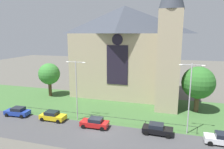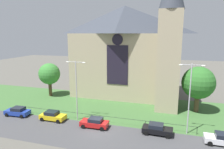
{
  "view_description": "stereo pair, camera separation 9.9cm",
  "coord_description": "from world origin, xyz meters",
  "px_view_note": "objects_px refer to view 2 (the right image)",
  "views": [
    {
      "loc": [
        9.83,
        -26.49,
        13.92
      ],
      "look_at": [
        -0.27,
        8.0,
        6.77
      ],
      "focal_mm": 32.86,
      "sensor_mm": 36.0,
      "label": 1
    },
    {
      "loc": [
        9.92,
        -26.46,
        13.92
      ],
      "look_at": [
        -0.27,
        8.0,
        6.77
      ],
      "focal_mm": 32.86,
      "sensor_mm": 36.0,
      "label": 2
    }
  ],
  "objects_px": {
    "streetlamp_far": "(190,91)",
    "parked_car_red": "(95,123)",
    "parked_car_blue": "(18,111)",
    "parked_car_black": "(157,129)",
    "parked_car_yellow": "(53,116)",
    "parked_car_white": "(222,139)",
    "tree_right_far": "(198,83)",
    "streetlamp_near": "(76,84)",
    "church_building": "(127,50)",
    "tree_left_far": "(49,74)"
  },
  "relations": [
    {
      "from": "parked_car_yellow",
      "to": "parked_car_white",
      "type": "relative_size",
      "value": 1.0
    },
    {
      "from": "streetlamp_near",
      "to": "parked_car_white",
      "type": "bearing_deg",
      "value": -4.99
    },
    {
      "from": "parked_car_blue",
      "to": "parked_car_red",
      "type": "height_order",
      "value": "same"
    },
    {
      "from": "parked_car_yellow",
      "to": "parked_car_red",
      "type": "relative_size",
      "value": 0.99
    },
    {
      "from": "streetlamp_near",
      "to": "parked_car_white",
      "type": "relative_size",
      "value": 2.32
    },
    {
      "from": "parked_car_yellow",
      "to": "streetlamp_far",
      "type": "bearing_deg",
      "value": 4.0
    },
    {
      "from": "tree_right_far",
      "to": "parked_car_red",
      "type": "bearing_deg",
      "value": -143.79
    },
    {
      "from": "tree_left_far",
      "to": "streetlamp_near",
      "type": "height_order",
      "value": "streetlamp_near"
    },
    {
      "from": "parked_car_white",
      "to": "church_building",
      "type": "bearing_deg",
      "value": -46.91
    },
    {
      "from": "parked_car_black",
      "to": "parked_car_yellow",
      "type": "bearing_deg",
      "value": -178.25
    },
    {
      "from": "parked_car_blue",
      "to": "parked_car_yellow",
      "type": "xyz_separation_m",
      "value": [
        6.87,
        0.04,
        0.0
      ]
    },
    {
      "from": "tree_right_far",
      "to": "tree_left_far",
      "type": "xyz_separation_m",
      "value": [
        -30.97,
        0.98,
        -0.3
      ]
    },
    {
      "from": "parked_car_blue",
      "to": "tree_right_far",
      "type": "bearing_deg",
      "value": -162.72
    },
    {
      "from": "parked_car_yellow",
      "to": "streetlamp_near",
      "type": "bearing_deg",
      "value": 20.05
    },
    {
      "from": "streetlamp_far",
      "to": "parked_car_red",
      "type": "relative_size",
      "value": 2.38
    },
    {
      "from": "tree_right_far",
      "to": "streetlamp_near",
      "type": "xyz_separation_m",
      "value": [
        -19.17,
        -9.4,
        0.73
      ]
    },
    {
      "from": "church_building",
      "to": "streetlamp_far",
      "type": "distance_m",
      "value": 20.78
    },
    {
      "from": "tree_right_far",
      "to": "church_building",
      "type": "bearing_deg",
      "value": 154.95
    },
    {
      "from": "parked_car_blue",
      "to": "streetlamp_near",
      "type": "bearing_deg",
      "value": -175.13
    },
    {
      "from": "streetlamp_near",
      "to": "church_building",
      "type": "bearing_deg",
      "value": 73.9
    },
    {
      "from": "parked_car_yellow",
      "to": "parked_car_black",
      "type": "xyz_separation_m",
      "value": [
        16.79,
        -0.0,
        0.0
      ]
    },
    {
      "from": "parked_car_black",
      "to": "parked_car_white",
      "type": "xyz_separation_m",
      "value": [
        8.19,
        -0.48,
        0.0
      ]
    },
    {
      "from": "streetlamp_near",
      "to": "streetlamp_far",
      "type": "bearing_deg",
      "value": 0.0
    },
    {
      "from": "parked_car_black",
      "to": "church_building",
      "type": "bearing_deg",
      "value": 117.13
    },
    {
      "from": "church_building",
      "to": "parked_car_red",
      "type": "xyz_separation_m",
      "value": [
        -0.89,
        -18.05,
        -9.53
      ]
    },
    {
      "from": "church_building",
      "to": "streetlamp_near",
      "type": "relative_size",
      "value": 2.66
    },
    {
      "from": "tree_left_far",
      "to": "streetlamp_near",
      "type": "distance_m",
      "value": 15.74
    },
    {
      "from": "tree_right_far",
      "to": "streetlamp_near",
      "type": "bearing_deg",
      "value": -153.88
    },
    {
      "from": "parked_car_blue",
      "to": "parked_car_black",
      "type": "xyz_separation_m",
      "value": [
        23.66,
        0.04,
        0.0
      ]
    },
    {
      "from": "parked_car_black",
      "to": "parked_car_blue",
      "type": "bearing_deg",
      "value": -178.16
    },
    {
      "from": "parked_car_black",
      "to": "parked_car_red",
      "type": "bearing_deg",
      "value": -175.12
    },
    {
      "from": "streetlamp_far",
      "to": "parked_car_blue",
      "type": "bearing_deg",
      "value": -177.1
    },
    {
      "from": "church_building",
      "to": "parked_car_blue",
      "type": "height_order",
      "value": "church_building"
    },
    {
      "from": "tree_left_far",
      "to": "parked_car_yellow",
      "type": "height_order",
      "value": "tree_left_far"
    },
    {
      "from": "parked_car_blue",
      "to": "tree_left_far",
      "type": "bearing_deg",
      "value": -87.16
    },
    {
      "from": "tree_left_far",
      "to": "parked_car_blue",
      "type": "relative_size",
      "value": 1.75
    },
    {
      "from": "streetlamp_far",
      "to": "streetlamp_near",
      "type": "bearing_deg",
      "value": 180.0
    },
    {
      "from": "parked_car_white",
      "to": "parked_car_red",
      "type": "bearing_deg",
      "value": 0.67
    },
    {
      "from": "parked_car_blue",
      "to": "parked_car_black",
      "type": "distance_m",
      "value": 23.66
    },
    {
      "from": "streetlamp_far",
      "to": "parked_car_black",
      "type": "distance_m",
      "value": 6.96
    },
    {
      "from": "parked_car_yellow",
      "to": "church_building",
      "type": "bearing_deg",
      "value": 64.5
    },
    {
      "from": "parked_car_red",
      "to": "parked_car_yellow",
      "type": "bearing_deg",
      "value": -4.83
    },
    {
      "from": "tree_left_far",
      "to": "parked_car_white",
      "type": "xyz_separation_m",
      "value": [
        32.98,
        -12.23,
        -4.31
      ]
    },
    {
      "from": "parked_car_red",
      "to": "parked_car_blue",
      "type": "bearing_deg",
      "value": -2.87
    },
    {
      "from": "streetlamp_far",
      "to": "parked_car_white",
      "type": "height_order",
      "value": "streetlamp_far"
    },
    {
      "from": "tree_left_far",
      "to": "parked_car_yellow",
      "type": "bearing_deg",
      "value": -55.76
    },
    {
      "from": "streetlamp_near",
      "to": "parked_car_black",
      "type": "xyz_separation_m",
      "value": [
        12.99,
        -1.37,
        -5.34
      ]
    },
    {
      "from": "tree_left_far",
      "to": "parked_car_red",
      "type": "relative_size",
      "value": 1.77
    },
    {
      "from": "streetlamp_far",
      "to": "parked_car_white",
      "type": "xyz_separation_m",
      "value": [
        4.13,
        -1.85,
        -5.48
      ]
    },
    {
      "from": "tree_right_far",
      "to": "streetlamp_far",
      "type": "relative_size",
      "value": 0.82
    }
  ]
}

